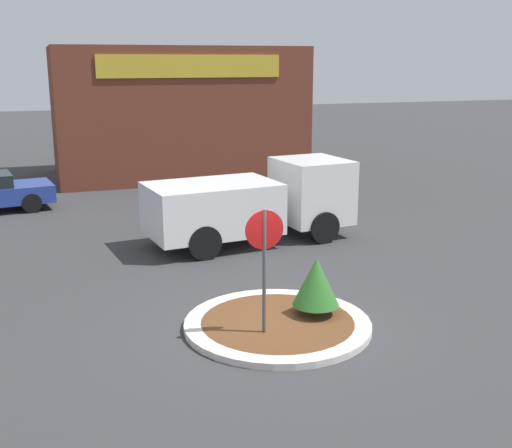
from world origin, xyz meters
The scene contains 6 objects.
ground_plane centered at (0.00, 0.00, 0.00)m, with size 120.00×120.00×0.00m, color #38383A.
traffic_island centered at (0.00, 0.00, 0.07)m, with size 3.65×3.65×0.13m.
stop_sign centered at (-0.42, -0.39, 1.73)m, with size 0.72×0.07×2.49m.
island_shrub centered at (0.85, 0.10, 0.82)m, with size 0.93×0.93×1.17m.
utility_truck centered at (1.54, 5.99, 1.17)m, with size 6.08×2.84×2.25m.
storefront_building centered at (1.92, 17.96, 2.83)m, with size 10.69×6.07×5.65m.
Camera 1 is at (-4.16, -10.86, 5.06)m, focal length 45.00 mm.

